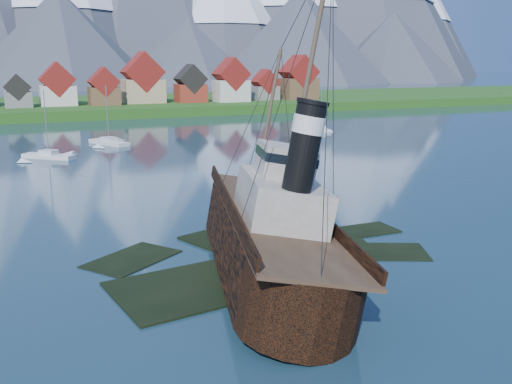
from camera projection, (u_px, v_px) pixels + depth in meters
name	position (u px, v px, depth m)	size (l,w,h in m)	color
ground	(252.00, 267.00, 48.46)	(1400.00, 1400.00, 0.00)	#173242
shoal	(261.00, 260.00, 51.15)	(31.71, 21.24, 1.14)	black
shore_bank	(61.00, 111.00, 200.19)	(600.00, 80.00, 3.20)	#154413
seawall	(74.00, 121.00, 166.27)	(600.00, 2.50, 2.00)	#3F3D38
tugboat_wreck	(255.00, 229.00, 47.78)	(7.82, 33.71, 26.71)	black
sailboat_c	(49.00, 157.00, 102.26)	(9.07, 8.34, 12.73)	silver
sailboat_d	(321.00, 130.00, 142.84)	(3.40, 8.73, 11.61)	silver
sailboat_e	(109.00, 143.00, 119.35)	(7.11, 11.18, 12.80)	silver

